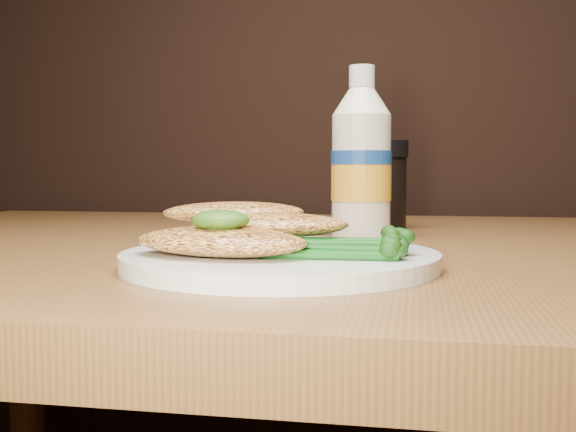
# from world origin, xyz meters

# --- Properties ---
(plate) EXTENTS (0.24, 0.24, 0.01)m
(plate) POSITION_xyz_m (0.00, 0.85, 0.76)
(plate) COLOR white
(plate) RESTS_ON dining_table
(chicken_front) EXTENTS (0.14, 0.09, 0.02)m
(chicken_front) POSITION_xyz_m (-0.03, 0.82, 0.77)
(chicken_front) COLOR #F3B44D
(chicken_front) RESTS_ON plate
(chicken_mid) EXTENTS (0.13, 0.07, 0.02)m
(chicken_mid) POSITION_xyz_m (-0.01, 0.87, 0.78)
(chicken_mid) COLOR #F3B44D
(chicken_mid) RESTS_ON plate
(chicken_back) EXTENTS (0.13, 0.10, 0.02)m
(chicken_back) POSITION_xyz_m (-0.04, 0.90, 0.79)
(chicken_back) COLOR #F3B44D
(chicken_back) RESTS_ON plate
(pesto_front) EXTENTS (0.04, 0.04, 0.02)m
(pesto_front) POSITION_xyz_m (-0.03, 0.82, 0.79)
(pesto_front) COLOR #0D3808
(pesto_front) RESTS_ON chicken_front
(broccolini_bundle) EXTENTS (0.14, 0.12, 0.02)m
(broccolini_bundle) POSITION_xyz_m (0.05, 0.85, 0.77)
(broccolini_bundle) COLOR #135717
(broccolini_bundle) RESTS_ON plate
(mayo_bottle) EXTENTS (0.07, 0.07, 0.18)m
(mayo_bottle) POSITION_xyz_m (0.05, 1.09, 0.84)
(mayo_bottle) COLOR white
(mayo_bottle) RESTS_ON dining_table
(pepper_grinder) EXTENTS (0.05, 0.05, 0.11)m
(pepper_grinder) POSITION_xyz_m (0.07, 1.20, 0.80)
(pepper_grinder) COLOR black
(pepper_grinder) RESTS_ON dining_table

